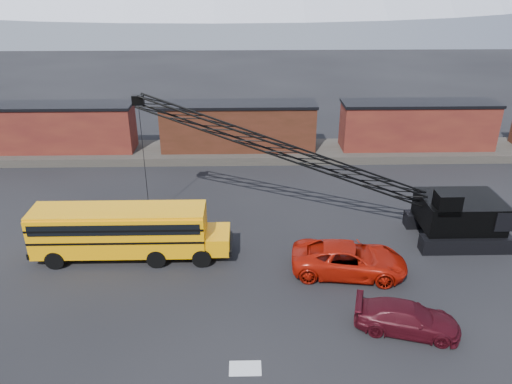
# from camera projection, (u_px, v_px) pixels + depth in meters

# --- Properties ---
(ground) EXTENTS (160.00, 160.00, 0.00)m
(ground) POSITION_uv_depth(u_px,v_px,m) (235.00, 310.00, 25.32)
(ground) COLOR black
(ground) RESTS_ON ground
(gravel_berm) EXTENTS (120.00, 5.00, 0.70)m
(gravel_berm) POSITION_uv_depth(u_px,v_px,m) (239.00, 152.00, 45.10)
(gravel_berm) COLOR #4A443D
(gravel_berm) RESTS_ON ground
(boxcar_west_near) EXTENTS (13.70, 3.10, 4.17)m
(boxcar_west_near) POSITION_uv_depth(u_px,v_px,m) (56.00, 128.00, 43.73)
(boxcar_west_near) COLOR #4A1715
(boxcar_west_near) RESTS_ON gravel_berm
(boxcar_mid) EXTENTS (13.70, 3.10, 4.17)m
(boxcar_mid) POSITION_uv_depth(u_px,v_px,m) (238.00, 126.00, 44.07)
(boxcar_mid) COLOR #492014
(boxcar_mid) RESTS_ON gravel_berm
(boxcar_east_near) EXTENTS (13.70, 3.10, 4.17)m
(boxcar_east_near) POSITION_uv_depth(u_px,v_px,m) (418.00, 125.00, 44.41)
(boxcar_east_near) COLOR #4A1715
(boxcar_east_near) RESTS_ON gravel_berm
(snow_patch) EXTENTS (1.40, 0.90, 0.02)m
(snow_patch) POSITION_uv_depth(u_px,v_px,m) (245.00, 368.00, 21.70)
(snow_patch) COLOR silver
(snow_patch) RESTS_ON ground
(school_bus) EXTENTS (11.65, 2.65, 3.19)m
(school_bus) POSITION_uv_depth(u_px,v_px,m) (126.00, 230.00, 29.13)
(school_bus) COLOR #F59E05
(school_bus) RESTS_ON ground
(red_pickup) EXTENTS (6.76, 3.78, 1.79)m
(red_pickup) POSITION_uv_depth(u_px,v_px,m) (349.00, 259.00, 27.98)
(red_pickup) COLOR #AB1508
(red_pickup) RESTS_ON ground
(maroon_suv) EXTENTS (5.28, 3.22, 1.43)m
(maroon_suv) POSITION_uv_depth(u_px,v_px,m) (407.00, 318.00, 23.65)
(maroon_suv) COLOR #420B15
(maroon_suv) RESTS_ON ground
(crawler_crane) EXTENTS (23.19, 5.74, 8.77)m
(crawler_crane) POSITION_uv_depth(u_px,v_px,m) (299.00, 156.00, 30.95)
(crawler_crane) COLOR black
(crawler_crane) RESTS_ON ground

